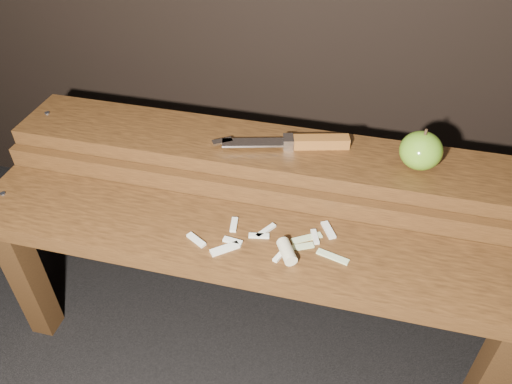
% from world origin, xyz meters
% --- Properties ---
extents(ground, '(60.00, 60.00, 0.00)m').
position_xyz_m(ground, '(0.00, 0.00, 0.00)').
color(ground, black).
extents(bench_front_tier, '(1.20, 0.20, 0.42)m').
position_xyz_m(bench_front_tier, '(0.00, -0.06, 0.35)').
color(bench_front_tier, '#341E0D').
rests_on(bench_front_tier, ground).
extents(bench_rear_tier, '(1.20, 0.21, 0.50)m').
position_xyz_m(bench_rear_tier, '(0.00, 0.17, 0.41)').
color(bench_rear_tier, '#341E0D').
rests_on(bench_rear_tier, ground).
extents(apple, '(0.09, 0.09, 0.09)m').
position_xyz_m(apple, '(0.33, 0.17, 0.54)').
color(apple, '#5D8D1D').
rests_on(apple, bench_rear_tier).
extents(knife, '(0.30, 0.10, 0.03)m').
position_xyz_m(knife, '(0.08, 0.18, 0.51)').
color(knife, brown).
rests_on(knife, bench_rear_tier).
extents(apple_scraps, '(0.33, 0.15, 0.03)m').
position_xyz_m(apple_scraps, '(0.08, -0.06, 0.43)').
color(apple_scraps, beige).
rests_on(apple_scraps, bench_front_tier).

